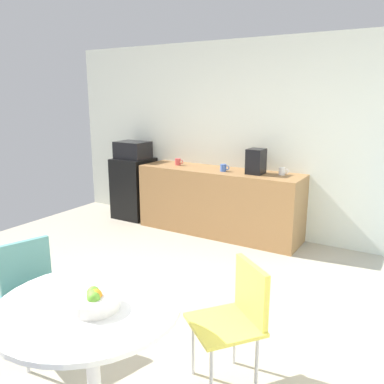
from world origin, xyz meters
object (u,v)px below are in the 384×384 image
(mini_fridge, at_px, (134,188))
(round_table, at_px, (90,328))
(chair_teal, at_px, (31,284))
(mug_red, at_px, (282,171))
(microwave, at_px, (133,150))
(mug_white, at_px, (224,168))
(fruit_bowl, at_px, (94,301))
(mug_green, at_px, (178,162))
(chair_yellow, at_px, (238,310))
(coffee_maker, at_px, (256,161))

(mini_fridge, relative_size, round_table, 0.90)
(chair_teal, height_order, mug_red, mug_red)
(microwave, height_order, mug_white, microwave)
(chair_teal, bearing_deg, mug_red, 74.81)
(fruit_bowl, bearing_deg, mug_green, 116.18)
(microwave, distance_m, chair_yellow, 3.95)
(chair_yellow, xyz_separation_m, mug_white, (-1.37, 2.49, 0.43))
(microwave, relative_size, mug_white, 3.72)
(chair_teal, distance_m, mug_green, 3.14)
(microwave, bearing_deg, mug_white, -2.47)
(microwave, bearing_deg, mug_green, 1.87)
(fruit_bowl, height_order, mug_green, mug_green)
(round_table, bearing_deg, chair_teal, 162.76)
(chair_teal, height_order, fruit_bowl, fruit_bowl)
(mug_green, relative_size, mug_red, 1.00)
(mug_green, bearing_deg, mug_red, 2.50)
(microwave, bearing_deg, fruit_bowl, -53.48)
(mug_red, bearing_deg, chair_yellow, -76.71)
(fruit_bowl, bearing_deg, coffee_maker, 97.49)
(fruit_bowl, xyz_separation_m, mug_white, (-0.86, 3.24, 0.15))
(mini_fridge, height_order, chair_yellow, mini_fridge)
(microwave, xyz_separation_m, coffee_maker, (2.02, 0.00, -0.00))
(microwave, xyz_separation_m, mug_white, (1.59, -0.07, -0.12))
(microwave, distance_m, round_table, 4.09)
(chair_yellow, relative_size, mug_red, 6.43)
(chair_yellow, relative_size, fruit_bowl, 3.06)
(mug_red, bearing_deg, mini_fridge, -177.72)
(mug_white, relative_size, mug_red, 1.00)
(microwave, distance_m, chair_teal, 3.41)
(chair_teal, height_order, mug_white, mug_white)
(chair_teal, xyz_separation_m, mug_white, (0.10, 2.94, 0.43))
(round_table, height_order, fruit_bowl, fruit_bowl)
(mug_green, relative_size, coffee_maker, 0.40)
(microwave, distance_m, mug_red, 2.34)
(mug_green, bearing_deg, fruit_bowl, -63.82)
(mug_white, bearing_deg, chair_teal, -91.91)
(mini_fridge, height_order, mug_red, mug_red)
(microwave, distance_m, coffee_maker, 2.02)
(chair_yellow, xyz_separation_m, coffee_maker, (-0.95, 2.56, 0.54))
(microwave, bearing_deg, mini_fridge, 0.00)
(mini_fridge, bearing_deg, chair_yellow, -40.79)
(mug_white, distance_m, mug_green, 0.79)
(chair_teal, distance_m, mug_white, 2.98)
(chair_teal, relative_size, mug_red, 6.43)
(chair_yellow, distance_m, chair_teal, 1.54)
(mug_green, height_order, coffee_maker, coffee_maker)
(fruit_bowl, xyz_separation_m, mug_red, (-0.11, 3.40, 0.15))
(chair_yellow, distance_m, mug_green, 3.39)
(round_table, distance_m, mug_white, 3.34)
(fruit_bowl, xyz_separation_m, coffee_maker, (-0.43, 3.31, 0.26))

